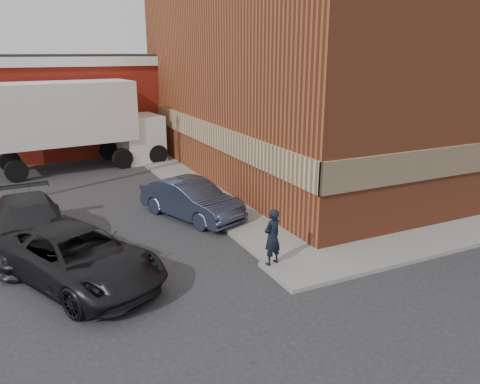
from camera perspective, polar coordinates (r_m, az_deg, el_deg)
name	(u,v)px	position (r m, az deg, el deg)	size (l,w,h in m)	color
ground	(273,263)	(13.53, 4.10, -8.59)	(90.00, 90.00, 0.00)	#28282B
brick_building	(334,74)	(24.46, 11.37, 13.91)	(14.25, 18.25, 9.36)	brown
sidewalk_west	(187,182)	(21.47, -6.49, 1.23)	(1.80, 18.00, 0.12)	gray
warehouse	(15,104)	(30.70, -25.77, 9.63)	(16.30, 8.30, 5.60)	maroon
man	(272,237)	(12.87, 3.96, -5.49)	(0.58, 0.38, 1.60)	black
sedan	(191,199)	(16.84, -5.98, -0.90)	(1.47, 4.21, 1.39)	#303951
suv_a	(78,257)	(12.84, -19.19, -7.45)	(2.40, 5.20, 1.44)	black
suv_b	(30,225)	(15.53, -24.27, -3.73)	(2.07, 5.09, 1.48)	#242426
box_truck	(80,119)	(25.04, -18.89, 8.41)	(9.06, 3.56, 4.36)	white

